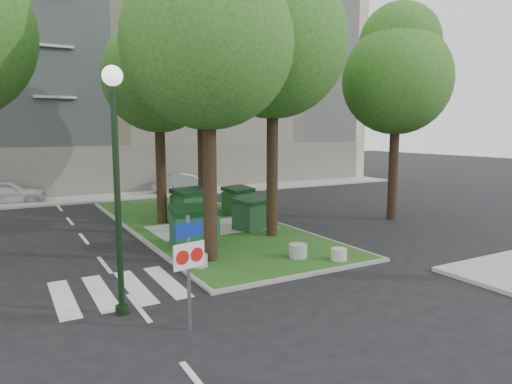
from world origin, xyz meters
TOP-DOWN VIEW (x-y plane):
  - ground at (0.00, 0.00)m, footprint 120.00×120.00m
  - median_island at (0.50, 8.00)m, footprint 6.00×16.00m
  - median_kerb at (0.50, 8.00)m, footprint 6.30×16.30m
  - building_sidewalk at (0.00, 18.50)m, footprint 42.00×3.00m
  - zebra_crossing at (-3.75, 1.50)m, footprint 5.00×3.00m
  - apartment_building at (0.00, 26.00)m, footprint 41.00×12.00m
  - tree_median_near_left at (-1.41, 2.56)m, footprint 5.20×5.20m
  - tree_median_near_right at (2.09, 4.56)m, footprint 5.60×5.60m
  - tree_median_mid at (-0.91, 9.06)m, footprint 4.80×4.80m
  - tree_median_far at (2.29, 12.06)m, footprint 5.80×5.80m
  - tree_street_right at (9.09, 5.06)m, footprint 5.00×5.00m
  - dumpster_a at (-1.34, 4.28)m, footprint 1.73×1.30m
  - dumpster_b at (0.26, 8.64)m, footprint 1.87×1.51m
  - dumpster_c at (1.86, 5.90)m, footprint 1.71×1.43m
  - dumpster_d at (3.00, 9.33)m, footprint 1.75×1.50m
  - bollard_left at (-2.10, 2.03)m, footprint 0.52×0.52m
  - bollard_right at (2.06, 0.50)m, footprint 0.51×0.51m
  - bollard_mid at (1.10, 1.39)m, footprint 0.60×0.60m
  - litter_bin at (2.83, 12.03)m, footprint 0.40×0.40m
  - street_lamp at (-4.93, -0.19)m, footprint 0.45×0.45m
  - traffic_sign_pole at (-3.87, -1.77)m, footprint 0.74×0.20m
  - car_white at (-6.93, 19.05)m, footprint 4.26×2.15m
  - car_silver at (3.50, 18.20)m, footprint 4.30×1.66m

SIDE VIEW (x-z plane):
  - ground at x=0.00m, z-range 0.00..0.00m
  - zebra_crossing at x=-3.75m, z-range 0.00..0.01m
  - median_kerb at x=0.50m, z-range 0.00..0.10m
  - median_island at x=0.50m, z-range 0.00..0.12m
  - building_sidewalk at x=0.00m, z-range 0.00..0.12m
  - bollard_right at x=2.06m, z-range 0.12..0.49m
  - bollard_left at x=-2.10m, z-range 0.12..0.49m
  - bollard_mid at x=1.10m, z-range 0.12..0.55m
  - litter_bin at x=2.83m, z-range 0.12..0.82m
  - car_white at x=-6.93m, z-range 0.00..1.39m
  - car_silver at x=3.50m, z-range 0.00..1.40m
  - dumpster_c at x=1.86m, z-range 0.09..1.45m
  - dumpster_d at x=3.00m, z-range 0.09..1.46m
  - dumpster_a at x=-1.34m, z-range 0.09..1.59m
  - dumpster_b at x=0.26m, z-range 0.09..1.61m
  - traffic_sign_pole at x=-3.87m, z-range 0.35..2.84m
  - street_lamp at x=-4.93m, z-range 0.72..6.34m
  - tree_median_mid at x=-0.91m, z-range 1.98..11.97m
  - tree_street_right at x=9.09m, z-range 1.95..12.02m
  - tree_median_near_left at x=-1.41m, z-range 2.05..12.58m
  - tree_median_near_right at x=2.09m, z-range 2.26..13.72m
  - apartment_building at x=0.00m, z-range 0.00..16.00m
  - tree_median_far at x=2.29m, z-range 2.36..14.28m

